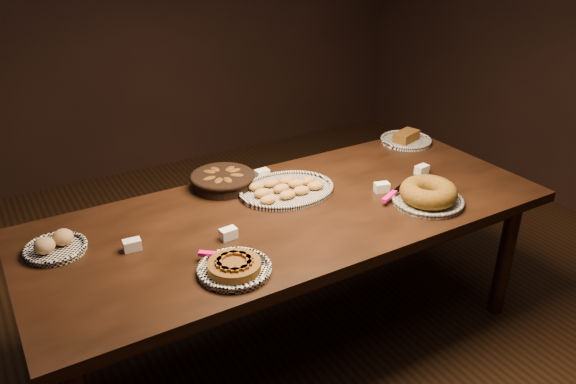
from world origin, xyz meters
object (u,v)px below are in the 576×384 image
buffet_table (293,224)px  apple_tart_plate (234,267)px  bundt_cake_plate (428,195)px  madeleine_platter (286,189)px

buffet_table → apple_tart_plate: apple_tart_plate is taller
apple_tart_plate → bundt_cake_plate: bundt_cake_plate is taller
bundt_cake_plate → buffet_table: bearing=159.9°
madeleine_platter → apple_tart_plate: bearing=-154.8°
buffet_table → apple_tart_plate: 0.55m
bundt_cake_plate → madeleine_platter: bearing=144.2°
buffet_table → madeleine_platter: madeleine_platter is taller
bundt_cake_plate → apple_tart_plate: bearing=-172.9°
madeleine_platter → bundt_cake_plate: (0.51, -0.43, 0.02)m
buffet_table → bundt_cake_plate: bundt_cake_plate is taller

